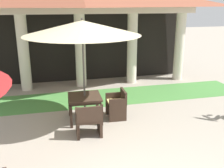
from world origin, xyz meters
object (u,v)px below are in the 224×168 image
Objects in this scene: patio_table_near_foreground at (85,99)px; patio_chair_near_foreground_east at (117,104)px; patio_chair_near_foreground_south at (89,120)px; patio_umbrella_near_foreground at (82,28)px.

patio_chair_near_foreground_east is (0.91, -0.03, -0.21)m from patio_table_near_foreground.
patio_chair_near_foreground_south is 1.03× the size of patio_chair_near_foreground_east.
patio_table_near_foreground is 1.11× the size of patio_chair_near_foreground_east.
patio_umbrella_near_foreground is 2.31m from patio_chair_near_foreground_south.
patio_table_near_foreground is 0.93m from patio_chair_near_foreground_south.
patio_chair_near_foreground_south is at bearing -91.91° from patio_table_near_foreground.
patio_table_near_foreground is 1.08× the size of patio_chair_near_foreground_south.
patio_umbrella_near_foreground is (0.00, -0.00, 1.92)m from patio_table_near_foreground.
patio_umbrella_near_foreground is 3.58× the size of patio_chair_near_foreground_south.
patio_table_near_foreground is 1.92m from patio_umbrella_near_foreground.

